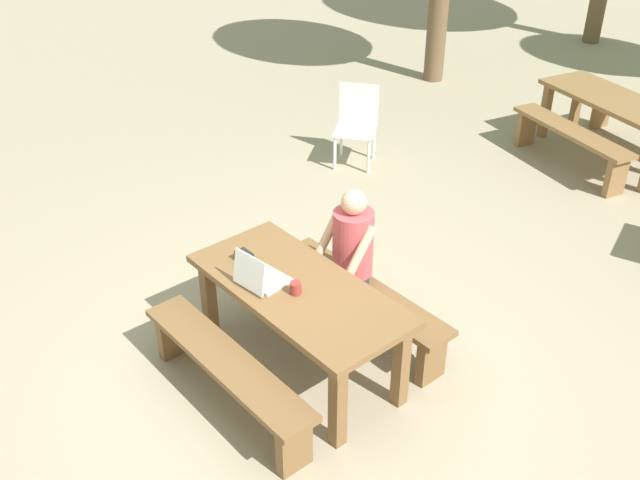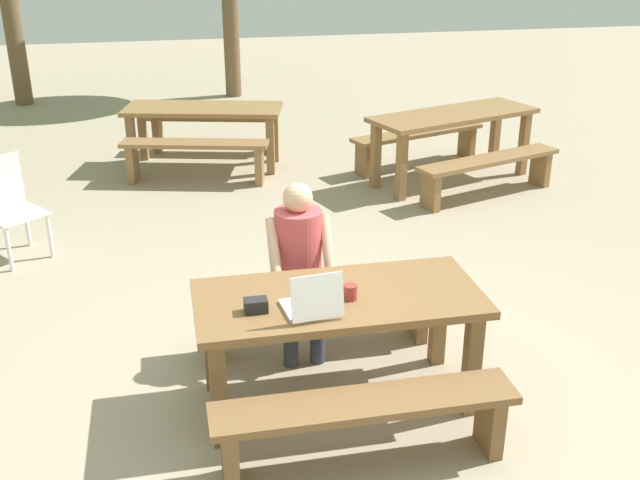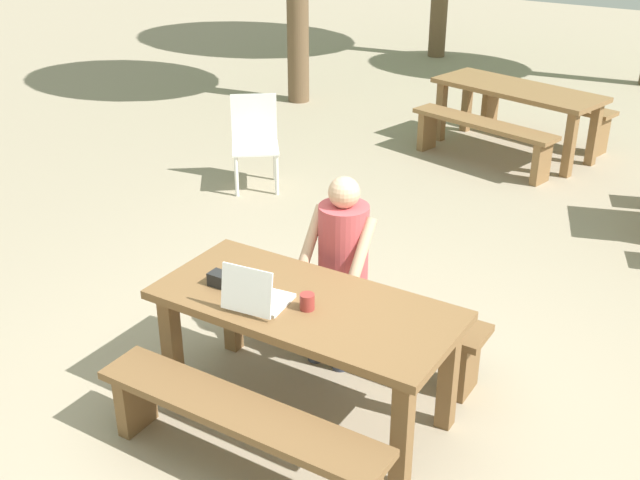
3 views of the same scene
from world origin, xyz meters
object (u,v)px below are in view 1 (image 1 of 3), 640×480
at_px(picnic_table_mid, 615,109).
at_px(coffee_mug, 296,288).
at_px(small_pouch, 244,257).
at_px(picnic_table_front, 299,300).
at_px(plastic_chair, 356,123).
at_px(person_seated, 349,251).
at_px(laptop, 259,277).

bearing_deg(picnic_table_mid, coffee_mug, -69.92).
bearing_deg(small_pouch, picnic_table_front, 11.51).
bearing_deg(coffee_mug, picnic_table_front, 129.30).
relative_size(small_pouch, coffee_mug, 1.45).
bearing_deg(plastic_chair, picnic_table_mid, 13.76).
height_order(picnic_table_front, person_seated, person_seated).
height_order(picnic_table_front, small_pouch, small_pouch).
relative_size(laptop, small_pouch, 2.56).
relative_size(person_seated, picnic_table_mid, 0.63).
relative_size(picnic_table_front, plastic_chair, 1.92).
bearing_deg(picnic_table_front, plastic_chair, 130.42).
xyz_separation_m(coffee_mug, plastic_chair, (-2.35, 2.76, -0.31)).
bearing_deg(small_pouch, coffee_mug, 3.81).
height_order(small_pouch, plastic_chair, plastic_chair).
bearing_deg(person_seated, picnic_table_front, -78.08).
height_order(laptop, small_pouch, laptop).
relative_size(picnic_table_front, person_seated, 1.39).
bearing_deg(coffee_mug, small_pouch, -176.19).
bearing_deg(person_seated, coffee_mug, -74.85).
bearing_deg(picnic_table_mid, plastic_chair, -114.94).
distance_m(plastic_chair, picnic_table_mid, 2.89).
relative_size(picnic_table_front, coffee_mug, 18.75).
height_order(coffee_mug, plastic_chair, plastic_chair).
bearing_deg(plastic_chair, small_pouch, -94.53).
relative_size(coffee_mug, person_seated, 0.07).
distance_m(picnic_table_front, person_seated, 0.62).
bearing_deg(person_seated, laptop, -94.92).
bearing_deg(small_pouch, plastic_chair, 122.70).
xyz_separation_m(picnic_table_front, person_seated, (-0.13, 0.60, 0.09)).
relative_size(laptop, coffee_mug, 3.72).
relative_size(laptop, picnic_table_mid, 0.17).
bearing_deg(small_pouch, person_seated, 61.84).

